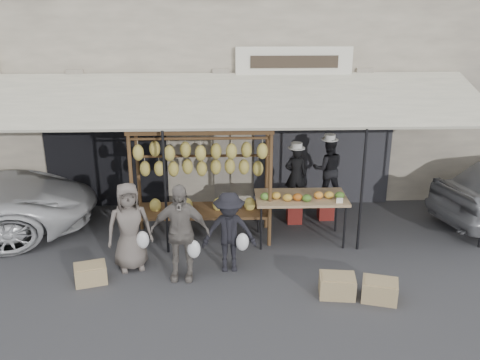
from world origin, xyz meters
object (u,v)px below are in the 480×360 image
Objects in this scene: banana_rack at (201,161)px; crate_far at (91,274)px; vendor_right at (328,169)px; crate_near_b at (380,290)px; customer_mid at (180,232)px; crate_near_a at (337,286)px; customer_left at (129,227)px; vendor_left at (296,175)px; customer_right at (229,232)px; produce_table at (301,198)px.

banana_rack is 2.78m from crate_far.
crate_near_b is at bearing 96.79° from vendor_right.
customer_mid is 3.29m from crate_near_b.
crate_far is (-3.97, 0.53, -0.01)m from crate_near_a.
crate_near_a is at bearing -7.58° from crate_far.
customer_left reaches higher than crate_near_b.
crate_near_a is 1.09× the size of crate_far.
customer_mid is at bearing -39.21° from customer_left.
vendor_right is at bearing 18.85° from banana_rack.
vendor_left is at bearing 14.33° from customer_left.
crate_near_b is at bearing -32.22° from customer_left.
vendor_left is 3.08m from customer_mid.
customer_mid reaches higher than vendor_left.
customer_left reaches higher than customer_right.
customer_mid reaches higher than crate_near_b.
customer_left is 3.57m from crate_near_a.
banana_rack is 1.56× the size of customer_mid.
banana_rack is 2.72m from vendor_right.
banana_rack reaches higher than vendor_right.
vendor_left is 2.39× the size of crate_far.
banana_rack is 4.85× the size of crate_near_b.
vendor_left is at bearing 16.40° from vendor_right.
produce_table is at bearing 58.80° from vendor_right.
customer_left reaches higher than crate_far.
produce_table is 1.31× the size of vendor_right.
vendor_left is 3.22m from crate_near_b.
produce_table is 3.19m from customer_left.
vendor_left is 2.95m from crate_near_a.
customer_mid is at bearing 43.59° from vendor_left.
banana_rack is 1.82m from customer_left.
crate_far is at bearing 31.33° from vendor_right.
vendor_right is 2.97m from customer_right.
vendor_left is 3.55m from customer_left.
banana_rack reaches higher than customer_right.
banana_rack reaches higher than produce_table.
banana_rack reaches higher than vendor_left.
banana_rack is at bearing 174.20° from produce_table.
customer_right is at bearing -20.88° from customer_left.
crate_near_a is 1.03× the size of crate_near_b.
crate_near_a is at bearing 166.81° from crate_near_b.
banana_rack reaches higher than crate_far.
banana_rack is 1.67× the size of customer_left.
crate_near_b is (0.27, -3.13, -0.93)m from vendor_right.
vendor_right reaches higher than produce_table.
crate_far is (-1.48, -0.10, -0.68)m from customer_mid.
produce_table is 3.98m from crate_far.
vendor_left is (1.85, 0.69, -0.54)m from banana_rack.
vendor_right is at bearing 11.68° from customer_left.
customer_left is 2.90× the size of crate_near_b.
customer_left is at bearing 29.04° from vendor_left.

